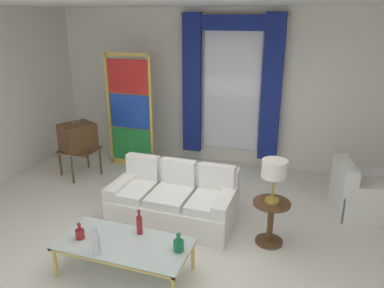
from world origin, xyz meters
TOP-DOWN VIEW (x-y plane):
  - ground_plane at (0.00, 0.00)m, footprint 16.00×16.00m
  - wall_rear at (0.00, 3.06)m, footprint 8.00×0.12m
  - ceiling_slab at (0.00, 0.80)m, footprint 8.00×7.60m
  - curtained_window at (0.04, 2.89)m, footprint 2.00×0.17m
  - couch_white_long at (-0.19, 0.51)m, footprint 1.76×0.93m
  - coffee_table at (-0.28, -0.82)m, footprint 1.52×0.71m
  - bottle_blue_decanter at (-0.80, -0.91)m, footprint 0.10×0.10m
  - bottle_crystal_tall at (-0.20, -0.60)m, footprint 0.07×0.07m
  - bottle_amber_squat at (-0.46, -1.09)m, footprint 0.08×0.08m
  - bottle_ruby_flask at (0.36, -0.76)m, footprint 0.12×0.12m
  - vintage_tv at (-2.43, 1.42)m, footprint 0.72×0.75m
  - armchair_white at (2.37, 1.58)m, footprint 0.95×0.94m
  - stained_glass_divider at (-1.75, 2.18)m, footprint 0.95×0.05m
  - peacock_figurine at (-1.24, 1.71)m, footprint 0.44×0.60m
  - round_side_table at (1.21, 0.34)m, footprint 0.48×0.48m
  - table_lamp_brass at (1.21, 0.34)m, footprint 0.32×0.32m

SIDE VIEW (x-z plane):
  - ground_plane at x=0.00m, z-range 0.00..0.00m
  - peacock_figurine at x=-1.24m, z-range -0.03..0.47m
  - armchair_white at x=2.37m, z-range -0.11..0.69m
  - couch_white_long at x=-0.19m, z-range -0.13..0.73m
  - round_side_table at x=1.21m, z-range 0.06..0.65m
  - coffee_table at x=-0.28m, z-range 0.17..0.58m
  - bottle_blue_decanter at x=-0.80m, z-range 0.38..0.58m
  - bottle_ruby_flask at x=0.36m, z-range 0.37..0.60m
  - bottle_crystal_tall at x=-0.20m, z-range 0.38..0.70m
  - bottle_amber_squat at x=-0.46m, z-range 0.38..0.71m
  - vintage_tv at x=-2.43m, z-range 0.06..1.40m
  - table_lamp_brass at x=1.21m, z-range 0.74..1.31m
  - stained_glass_divider at x=-1.75m, z-range -0.04..2.16m
  - wall_rear at x=0.00m, z-range 0.00..3.00m
  - curtained_window at x=0.04m, z-range 0.39..3.09m
  - ceiling_slab at x=0.00m, z-range 3.00..3.04m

